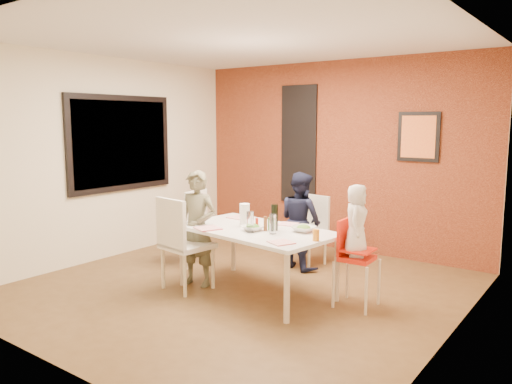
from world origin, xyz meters
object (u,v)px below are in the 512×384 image
Objects in this scene: toddler at (356,220)px; high_chair at (353,254)px; chair_near at (181,239)px; child_far at (301,220)px; paper_towel_roll at (245,215)px; chair_left at (189,223)px; dining_table at (256,234)px; child_near at (197,228)px; wine_bottle at (275,217)px; chair_far at (311,226)px.

high_chair is at bearing 77.81° from toddler.
chair_near is 1.63m from child_far.
chair_left is at bearing 164.25° from paper_towel_roll.
child_near is at bearing -166.04° from dining_table.
paper_towel_roll is (-1.18, -0.25, 0.31)m from high_chair.
chair_near is 1.05× the size of chair_left.
child_near is at bearing -166.04° from wine_bottle.
toddler is 1.23m from paper_towel_roll.
high_chair is 0.72× the size of child_far.
chair_near is at bearing -103.99° from child_near.
wine_bottle is (-0.83, -0.22, -0.03)m from toddler.
paper_towel_roll is at bearing 99.39° from high_chair.
child_near reaches higher than chair_left.
child_near is at bearing -104.36° from chair_far.
toddler is at bearing 14.87° from dining_table.
child_far is at bearing 53.79° from child_near.
high_chair is 0.35m from toddler.
high_chair is 3.53× the size of paper_towel_roll.
paper_towel_roll is (-0.07, -1.06, 0.22)m from child_far.
toddler reaches higher than wine_bottle.
chair_left is at bearing 165.12° from dining_table.
high_chair is (1.01, 0.27, -0.12)m from dining_table.
child_near reaches higher than paper_towel_roll.
chair_left reaches higher than chair_far.
dining_table is 1.09m from child_far.
paper_towel_roll is at bearing 84.88° from toddler.
chair_far is 1.24× the size of toddler.
dining_table is 0.29m from wine_bottle.
toddler is 2.59× the size of wine_bottle.
child_near is (-0.60, -1.50, 0.15)m from chair_far.
toddler is (2.36, -0.08, 0.33)m from chair_left.
chair_far is at bearing 57.06° from child_near.
child_far is at bearing 106.32° from wine_bottle.
chair_near is 0.74m from paper_towel_roll.
chair_far is 1.58m from chair_left.
dining_table is 1.38m from chair_left.
child_near is at bearing 102.30° from high_chair.
child_far reaches higher than paper_towel_roll.
chair_far is 1.58m from toddler.
child_near reaches higher than wine_bottle.
chair_left is at bearing 129.58° from child_near.
wine_bottle reaches higher than paper_towel_roll.
chair_near reaches higher than dining_table.
paper_towel_roll reaches higher than chair_far.
child_near reaches higher than toddler.
high_chair is 1.38m from child_far.
chair_far is at bearing 119.43° from chair_left.
chair_far is at bearing -101.29° from chair_near.
wine_bottle is at bearing -144.36° from chair_near.
chair_far is at bearing 93.82° from dining_table.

